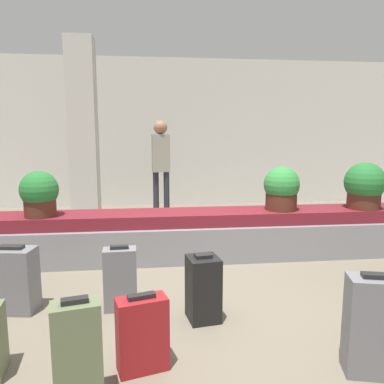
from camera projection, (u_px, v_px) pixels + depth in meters
ground_plane at (209, 303)px, 3.53m from camera, size 18.00×18.00×0.00m
back_wall at (173, 133)px, 8.24m from camera, size 18.00×0.06×3.20m
carousel at (192, 235)px, 4.83m from camera, size 8.32×0.74×0.60m
pillar at (83, 133)px, 6.52m from camera, size 0.46×0.46×3.20m
suitcase_1 at (120, 279)px, 3.37m from camera, size 0.30×0.19×0.60m
suitcase_3 at (13, 280)px, 3.33m from camera, size 0.42×0.30×0.61m
suitcase_4 at (203, 288)px, 3.18m from camera, size 0.29×0.31×0.58m
suitcase_5 at (374, 326)px, 2.45m from camera, size 0.39×0.29×0.69m
suitcase_6 at (77, 355)px, 2.15m from camera, size 0.30×0.22×0.67m
suitcase_7 at (142, 334)px, 2.50m from camera, size 0.37×0.25×0.54m
potted_plant_0 at (281, 189)px, 4.84m from camera, size 0.46×0.46×0.57m
potted_plant_1 at (364, 186)px, 4.93m from camera, size 0.52×0.52×0.61m
potted_plant_2 at (39, 194)px, 4.46m from camera, size 0.45×0.45×0.55m
traveler_0 at (161, 159)px, 7.00m from camera, size 0.34×0.26×1.83m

